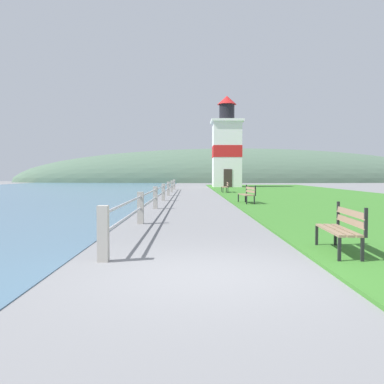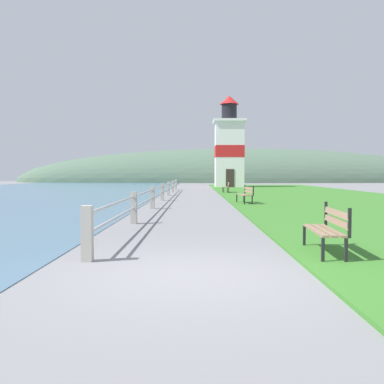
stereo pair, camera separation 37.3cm
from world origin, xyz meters
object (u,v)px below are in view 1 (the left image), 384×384
park_bench_far (226,186)px  lighthouse (227,149)px  park_bench_near (342,226)px  park_bench_midway (248,193)px

park_bench_far → lighthouse: 14.70m
park_bench_near → park_bench_midway: size_ratio=0.94×
park_bench_midway → park_bench_near: bearing=82.8°
park_bench_far → lighthouse: size_ratio=0.19×
lighthouse → park_bench_far: bearing=-95.2°
park_bench_near → lighthouse: lighthouse is taller
park_bench_midway → park_bench_far: 12.23m
lighthouse → park_bench_midway: bearing=-92.7°
park_bench_far → lighthouse: lighthouse is taller
park_bench_midway → lighthouse: 26.68m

